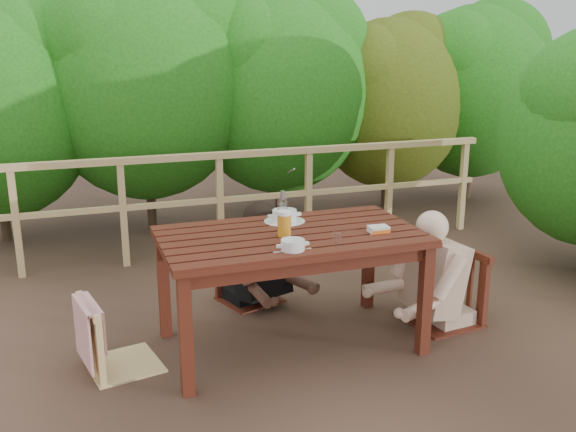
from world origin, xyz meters
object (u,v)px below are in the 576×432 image
object	(u,v)px
table	(290,291)
bottle	(283,212)
soup_near	(293,246)
chair_left	(119,301)
chair_far	(249,249)
chair_right	(444,256)
beer_glass	(284,224)
woman	(248,223)
bread_roll	(298,244)
tumbler	(338,239)
butter_tub	(378,230)
diner_right	(449,229)
soup_far	(285,217)

from	to	relation	value
table	bottle	distance (m)	0.54
table	soup_near	world-z (taller)	soup_near
chair_left	chair_far	distance (m)	1.30
chair_far	chair_right	distance (m)	1.49
beer_glass	bottle	xyz separation A→B (m)	(0.03, 0.12, 0.05)
woman	chair_left	bearing A→B (deg)	17.89
bread_roll	beer_glass	world-z (taller)	beer_glass
chair_left	bread_roll	bearing A→B (deg)	-120.88
chair_right	tumbler	distance (m)	1.06
chair_right	butter_tub	xyz separation A→B (m)	(-0.63, -0.17, 0.30)
table	diner_right	world-z (taller)	diner_right
chair_far	soup_near	world-z (taller)	soup_near
soup_near	soup_far	size ratio (longest dim) A/B	0.85
chair_left	soup_far	xyz separation A→B (m)	(1.16, 0.21, 0.38)
soup_far	beer_glass	xyz separation A→B (m)	(-0.11, -0.32, 0.04)
chair_right	soup_far	size ratio (longest dim) A/B	3.57
diner_right	soup_near	xyz separation A→B (m)	(-1.31, -0.33, 0.12)
chair_left	butter_tub	xyz separation A→B (m)	(1.66, -0.25, 0.36)
table	bread_roll	xyz separation A→B (m)	(-0.06, -0.30, 0.43)
woman	tumbler	world-z (taller)	woman
soup_far	soup_near	bearing A→B (deg)	-104.64
table	tumbler	xyz separation A→B (m)	(0.20, -0.30, 0.43)
diner_right	bread_roll	distance (m)	1.30
chair_far	bottle	bearing A→B (deg)	-106.64
chair_left	bottle	world-z (taller)	bottle
woman	table	bearing A→B (deg)	74.87
chair_right	beer_glass	distance (m)	1.28
bottle	beer_glass	bearing A→B (deg)	-104.12
soup_far	woman	bearing A→B (deg)	100.40
table	beer_glass	distance (m)	0.49
bread_roll	beer_glass	bearing A→B (deg)	89.26
chair_far	tumbler	distance (m)	1.22
diner_right	butter_tub	xyz separation A→B (m)	(-0.66, -0.17, 0.11)
soup_near	butter_tub	xyz separation A→B (m)	(0.65, 0.16, -0.01)
chair_right	woman	distance (m)	1.50
beer_glass	bread_roll	bearing A→B (deg)	-90.74
chair_far	woman	bearing A→B (deg)	71.50
chair_far	bottle	world-z (taller)	bottle
table	beer_glass	world-z (taller)	beer_glass
tumbler	butter_tub	bearing A→B (deg)	19.09
soup_near	bread_roll	world-z (taller)	soup_near
bottle	tumbler	size ratio (longest dim) A/B	3.52
soup_near	bottle	distance (m)	0.44
soup_near	bread_roll	bearing A→B (deg)	40.24
bread_roll	chair_far	bearing A→B (deg)	89.47
woman	beer_glass	size ratio (longest dim) A/B	7.20
woman	soup_near	bearing A→B (deg)	68.76
tumbler	butter_tub	distance (m)	0.36
table	chair_right	size ratio (longest dim) A/B	1.66
tumbler	bread_roll	bearing A→B (deg)	-179.26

